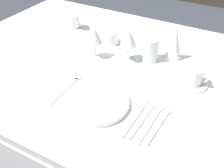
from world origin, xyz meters
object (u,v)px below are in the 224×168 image
object	(u,v)px
coffee_cup_far	(192,75)
coffee_cup_left	(111,37)
coffee_cup_right	(73,21)
wine_glass_centre	(129,39)
dinner_plate	(96,103)
fork_outer	(68,87)
dinner_knife	(134,118)
spoon_tea	(162,121)
wine_glass_right	(95,37)
spoon_dessert	(154,118)
spoon_soup	(145,115)
drink_tumbler	(150,51)
napkin_folded	(174,42)

from	to	relation	value
coffee_cup_far	coffee_cup_left	bearing A→B (deg)	163.52
coffee_cup_right	wine_glass_centre	world-z (taller)	wine_glass_centre
dinner_plate	fork_outer	xyz separation A→B (m)	(-0.15, 0.04, -0.01)
dinner_knife	spoon_tea	bearing A→B (deg)	20.82
fork_outer	wine_glass_right	world-z (taller)	wine_glass_right
coffee_cup_far	spoon_dessert	bearing A→B (deg)	-101.45
spoon_dessert	wine_glass_centre	distance (m)	0.41
spoon_dessert	spoon_soup	bearing A→B (deg)	-172.46
dinner_plate	drink_tumbler	bearing A→B (deg)	83.48
fork_outer	coffee_cup_left	distance (m)	0.40
coffee_cup_right	drink_tumbler	bearing A→B (deg)	-11.71
fork_outer	wine_glass_right	xyz separation A→B (m)	(-0.03, 0.26, 0.10)
spoon_tea	coffee_cup_right	world-z (taller)	coffee_cup_right
spoon_dessert	coffee_cup_right	world-z (taller)	coffee_cup_right
fork_outer	spoon_tea	distance (m)	0.39
napkin_folded	spoon_tea	bearing A→B (deg)	-75.31
dinner_knife	coffee_cup_right	distance (m)	0.78
dinner_knife	wine_glass_right	distance (m)	0.45
fork_outer	dinner_knife	size ratio (longest dim) A/B	1.02
dinner_plate	wine_glass_centre	bearing A→B (deg)	96.93
wine_glass_centre	drink_tumbler	xyz separation A→B (m)	(0.09, 0.05, -0.06)
spoon_soup	coffee_cup_far	size ratio (longest dim) A/B	1.92
coffee_cup_left	wine_glass_right	distance (m)	0.15
dinner_plate	fork_outer	world-z (taller)	dinner_plate
napkin_folded	coffee_cup_left	bearing A→B (deg)	-175.34
wine_glass_right	drink_tumbler	bearing A→B (deg)	22.60
spoon_dessert	coffee_cup_far	xyz separation A→B (m)	(0.05, 0.26, 0.04)
spoon_tea	coffee_cup_right	size ratio (longest dim) A/B	1.94
wine_glass_centre	napkin_folded	size ratio (longest dim) A/B	0.89
dinner_knife	spoon_soup	distance (m)	0.04
napkin_folded	wine_glass_right	bearing A→B (deg)	-153.01
spoon_tea	wine_glass_right	distance (m)	0.50
coffee_cup_left	dinner_knife	bearing A→B (deg)	-51.93
fork_outer	coffee_cup_left	xyz separation A→B (m)	(-0.03, 0.39, 0.04)
dinner_knife	spoon_soup	bearing A→B (deg)	46.56
drink_tumbler	napkin_folded	world-z (taller)	napkin_folded
coffee_cup_right	coffee_cup_left	bearing A→B (deg)	-13.13
spoon_soup	spoon_dessert	distance (m)	0.03
coffee_cup_left	coffee_cup_far	world-z (taller)	coffee_cup_far
fork_outer	coffee_cup_far	distance (m)	0.49
fork_outer	wine_glass_centre	bearing A→B (deg)	69.77
spoon_soup	coffee_cup_left	world-z (taller)	coffee_cup_left
dinner_plate	wine_glass_centre	world-z (taller)	wine_glass_centre
coffee_cup_left	drink_tumbler	distance (m)	0.23
coffee_cup_left	coffee_cup_far	size ratio (longest dim) A/B	1.03
fork_outer	spoon_dessert	world-z (taller)	spoon_dessert
spoon_soup	spoon_tea	size ratio (longest dim) A/B	0.99
fork_outer	drink_tumbler	bearing A→B (deg)	60.62
spoon_soup	coffee_cup_left	bearing A→B (deg)	132.50
napkin_folded	spoon_dessert	bearing A→B (deg)	-78.97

